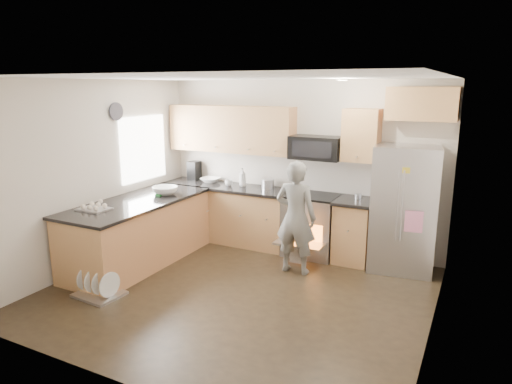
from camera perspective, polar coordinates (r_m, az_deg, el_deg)
The scene contains 8 objects.
ground at distance 5.82m, azimuth -2.37°, elevation -12.44°, with size 4.50×4.50×0.00m, color black.
room_shell at distance 5.34m, azimuth -2.80°, elevation 4.13°, with size 4.54×4.04×2.62m.
back_cabinet_run at distance 7.23m, azimuth 0.23°, elevation 0.80°, with size 4.45×0.64×2.50m.
peninsula at distance 6.79m, azimuth -14.41°, elevation -4.82°, with size 0.96×2.36×1.04m.
stove_range at distance 6.90m, azimuth 7.00°, elevation -2.38°, with size 0.76×0.97×1.79m.
refrigerator at distance 6.55m, azimuth 17.94°, elevation -2.03°, with size 0.93×0.77×1.74m.
person at distance 6.18m, azimuth 4.99°, elevation -3.19°, with size 0.57×0.37×1.56m, color gray.
dish_rack at distance 6.02m, azimuth -19.04°, elevation -11.33°, with size 0.58×0.48×0.34m.
Camera 1 is at (2.57, -4.57, 2.51)m, focal length 32.00 mm.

